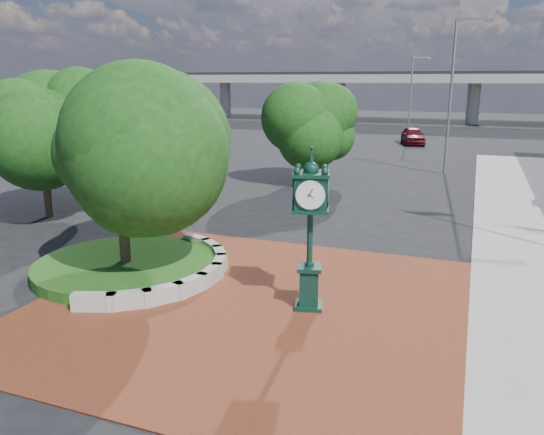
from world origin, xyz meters
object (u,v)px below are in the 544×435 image
at_px(post_clock, 310,224).
at_px(parked_car, 413,136).
at_px(street_lamp_near, 455,85).
at_px(street_lamp_far, 413,92).

bearing_deg(post_clock, parked_car, 92.58).
bearing_deg(parked_car, street_lamp_near, -89.88).
relative_size(post_clock, street_lamp_near, 0.45).
bearing_deg(street_lamp_far, parked_car, -79.50).
relative_size(street_lamp_near, street_lamp_far, 1.18).
xyz_separation_m(parked_car, street_lamp_far, (-0.75, 4.06, 4.24)).
bearing_deg(street_lamp_near, parked_car, 104.19).
height_order(street_lamp_near, street_lamp_far, street_lamp_near).
bearing_deg(street_lamp_near, post_clock, -95.74).
bearing_deg(parked_car, street_lamp_far, 86.43).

